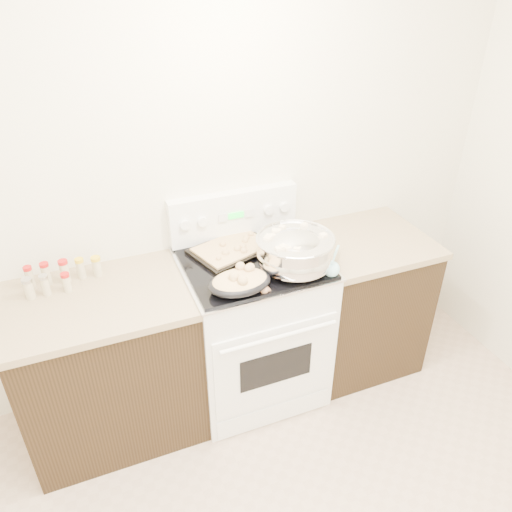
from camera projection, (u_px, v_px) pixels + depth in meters
name	position (u px, v px, depth m)	size (l,w,h in m)	color
room_shell	(342.00, 320.00, 1.08)	(4.10, 3.60, 2.75)	silver
counter_left	(111.00, 365.00, 2.71)	(0.93, 0.67, 0.92)	black
counter_right	(358.00, 300.00, 3.21)	(0.73, 0.67, 0.92)	black
kitchen_range	(253.00, 325.00, 2.96)	(0.78, 0.73, 1.22)	white
mixing_bowl	(295.00, 252.00, 2.60)	(0.49, 0.49, 0.24)	silver
roasting_pan	(240.00, 281.00, 2.46)	(0.33, 0.24, 0.11)	black
baking_sheet	(233.00, 249.00, 2.78)	(0.51, 0.42, 0.06)	black
wooden_spoon	(262.00, 285.00, 2.49)	(0.05, 0.25, 0.04)	#B07750
blue_ladle	(332.00, 267.00, 2.59)	(0.20, 0.24, 0.11)	#9BDDE8
spice_jars	(58.00, 276.00, 2.52)	(0.38, 0.15, 0.13)	#BFB28C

